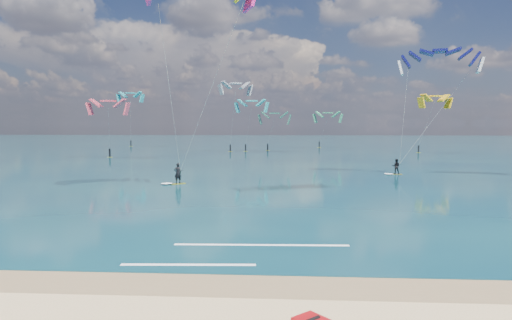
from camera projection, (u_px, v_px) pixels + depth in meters
The scene contains 7 objects.
ground at pixel (259, 172), 52.69m from camera, with size 320.00×320.00×0.00m, color tan.
wet_sand_strip at pixel (199, 284), 15.88m from camera, with size 320.00×2.40×0.01m, color olive.
sea at pixel (272, 145), 116.36m from camera, with size 320.00×200.00×0.04m, color #0B2D3E.
kitesurfer_main at pixel (188, 77), 37.39m from camera, with size 10.84×10.10×18.29m.
kitesurfer_far at pixel (421, 100), 47.92m from camera, with size 10.77×4.47×14.66m.
shoreline_foam at pixel (235, 252), 19.67m from camera, with size 9.41×3.63×0.01m.
distant_kites at pixel (246, 125), 89.25m from camera, with size 69.14×38.03×13.07m.
Camera 1 is at (2.91, -12.33, 5.58)m, focal length 32.00 mm.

